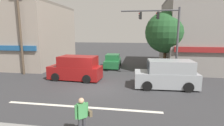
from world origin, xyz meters
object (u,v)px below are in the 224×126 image
object	(u,v)px
traffic_light_mast	(166,32)
street_tree	(166,32)
van_approaching_near	(167,75)
utility_pole_near_left	(20,30)
sedan_crossing_center	(113,61)
pedestrian_foreground_with_bag	(82,115)
van_crossing_leftbound	(76,68)

from	to	relation	value
traffic_light_mast	street_tree	bearing A→B (deg)	82.10
van_approaching_near	utility_pole_near_left	bearing A→B (deg)	170.79
sedan_crossing_center	pedestrian_foreground_with_bag	distance (m)	14.52
traffic_light_mast	pedestrian_foreground_with_bag	xyz separation A→B (m)	(-4.27, -9.33, -3.22)
traffic_light_mast	pedestrian_foreground_with_bag	world-z (taller)	traffic_light_mast
sedan_crossing_center	street_tree	bearing A→B (deg)	-18.93
street_tree	van_approaching_near	xyz separation A→B (m)	(-0.49, -5.30, -3.16)
street_tree	van_crossing_leftbound	world-z (taller)	street_tree
van_approaching_near	traffic_light_mast	bearing A→B (deg)	88.55
traffic_light_mast	van_approaching_near	size ratio (longest dim) A/B	1.32
utility_pole_near_left	pedestrian_foreground_with_bag	bearing A→B (deg)	-45.14
sedan_crossing_center	van_crossing_leftbound	bearing A→B (deg)	-110.64
street_tree	van_crossing_leftbound	xyz separation A→B (m)	(-8.10, -4.16, -3.16)
utility_pole_near_left	pedestrian_foreground_with_bag	xyz separation A→B (m)	(9.34, -9.39, -3.41)
traffic_light_mast	pedestrian_foreground_with_bag	size ratio (longest dim) A/B	3.71
van_approaching_near	van_crossing_leftbound	world-z (taller)	same
utility_pole_near_left	van_approaching_near	world-z (taller)	utility_pole_near_left
street_tree	utility_pole_near_left	xyz separation A→B (m)	(-14.05, -3.10, 0.20)
van_crossing_leftbound	pedestrian_foreground_with_bag	bearing A→B (deg)	-67.82
van_crossing_leftbound	pedestrian_foreground_with_bag	world-z (taller)	van_crossing_leftbound
street_tree	sedan_crossing_center	world-z (taller)	street_tree
utility_pole_near_left	sedan_crossing_center	bearing A→B (deg)	31.63
traffic_light_mast	sedan_crossing_center	bearing A→B (deg)	136.11
street_tree	van_approaching_near	size ratio (longest dim) A/B	1.34
traffic_light_mast	sedan_crossing_center	world-z (taller)	traffic_light_mast
van_crossing_leftbound	pedestrian_foreground_with_bag	xyz separation A→B (m)	(3.39, -8.33, -0.05)
street_tree	van_crossing_leftbound	bearing A→B (deg)	-152.79
sedan_crossing_center	pedestrian_foreground_with_bag	size ratio (longest dim) A/B	2.50
utility_pole_near_left	pedestrian_foreground_with_bag	size ratio (longest dim) A/B	5.04
street_tree	sedan_crossing_center	distance (m)	7.02
traffic_light_mast	pedestrian_foreground_with_bag	distance (m)	10.76
van_crossing_leftbound	pedestrian_foreground_with_bag	distance (m)	8.99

